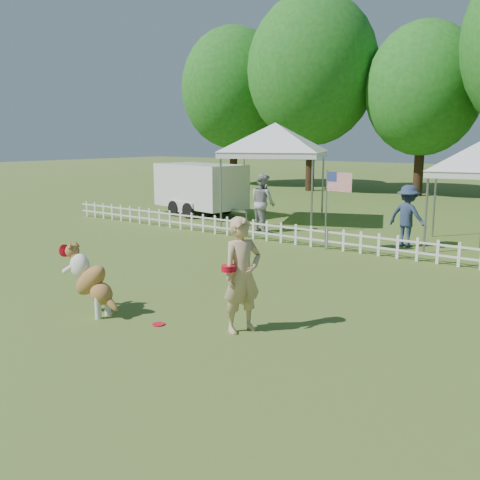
{
  "coord_description": "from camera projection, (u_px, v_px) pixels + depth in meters",
  "views": [
    {
      "loc": [
        6.5,
        -6.03,
        3.01
      ],
      "look_at": [
        0.49,
        2.0,
        1.1
      ],
      "focal_mm": 40.0,
      "sensor_mm": 36.0,
      "label": 1
    }
  ],
  "objects": [
    {
      "name": "ground",
      "position": [
        147.0,
        317.0,
        9.14
      ],
      "size": [
        120.0,
        120.0,
        0.0
      ],
      "primitive_type": "plane",
      "color": "#45611E",
      "rests_on": "ground"
    },
    {
      "name": "picket_fence",
      "position": [
        335.0,
        239.0,
        14.59
      ],
      "size": [
        22.0,
        0.08,
        0.6
      ],
      "primitive_type": null,
      "color": "white",
      "rests_on": "ground"
    },
    {
      "name": "handler",
      "position": [
        242.0,
        275.0,
        8.33
      ],
      "size": [
        0.64,
        0.78,
        1.83
      ],
      "primitive_type": "imported",
      "rotation": [
        0.0,
        0.0,
        1.21
      ],
      "color": "tan",
      "rests_on": "ground"
    },
    {
      "name": "dog",
      "position": [
        91.0,
        281.0,
        9.19
      ],
      "size": [
        1.19,
        0.46,
        1.21
      ],
      "primitive_type": null,
      "rotation": [
        0.0,
        0.0,
        0.06
      ],
      "color": "brown",
      "rests_on": "ground"
    },
    {
      "name": "frisbee_on_turf",
      "position": [
        158.0,
        324.0,
        8.77
      ],
      "size": [
        0.25,
        0.25,
        0.02
      ],
      "primitive_type": "cylinder",
      "rotation": [
        0.0,
        0.0,
        0.21
      ],
      "color": "red",
      "rests_on": "ground"
    },
    {
      "name": "canopy_tent_left",
      "position": [
        275.0,
        174.0,
        19.15
      ],
      "size": [
        4.38,
        4.38,
        3.49
      ],
      "primitive_type": null,
      "rotation": [
        0.0,
        0.0,
        0.38
      ],
      "color": "white",
      "rests_on": "ground"
    },
    {
      "name": "cargo_trailer",
      "position": [
        200.0,
        189.0,
        21.25
      ],
      "size": [
        4.99,
        2.89,
        2.06
      ],
      "primitive_type": null,
      "rotation": [
        0.0,
        0.0,
        -0.18
      ],
      "color": "white",
      "rests_on": "ground"
    },
    {
      "name": "flag_pole",
      "position": [
        326.0,
        210.0,
        14.55
      ],
      "size": [
        0.84,
        0.2,
        2.18
      ],
      "primitive_type": null,
      "rotation": [
        0.0,
        0.0,
        -0.13
      ],
      "color": "gray",
      "rests_on": "ground"
    },
    {
      "name": "spectator_a",
      "position": [
        263.0,
        203.0,
        17.45
      ],
      "size": [
        1.13,
        1.02,
        1.9
      ],
      "primitive_type": "imported",
      "rotation": [
        0.0,
        0.0,
        2.74
      ],
      "color": "#A7A6AC",
      "rests_on": "ground"
    },
    {
      "name": "spectator_b",
      "position": [
        408.0,
        216.0,
        14.99
      ],
      "size": [
        1.23,
        0.85,
        1.74
      ],
      "primitive_type": "imported",
      "rotation": [
        0.0,
        0.0,
        2.95
      ],
      "color": "navy",
      "rests_on": "ground"
    },
    {
      "name": "tree_far_left",
      "position": [
        233.0,
        99.0,
        34.24
      ],
      "size": [
        6.6,
        6.6,
        11.0
      ],
      "primitive_type": null,
      "color": "#1F5A19",
      "rests_on": "ground"
    },
    {
      "name": "tree_left",
      "position": [
        312.0,
        85.0,
        30.22
      ],
      "size": [
        7.4,
        7.4,
        12.0
      ],
      "primitive_type": null,
      "color": "#1F5A19",
      "rests_on": "ground"
    },
    {
      "name": "tree_center_left",
      "position": [
        423.0,
        101.0,
        27.68
      ],
      "size": [
        6.0,
        6.0,
        9.8
      ],
      "primitive_type": null,
      "color": "#1F5A19",
      "rests_on": "ground"
    }
  ]
}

